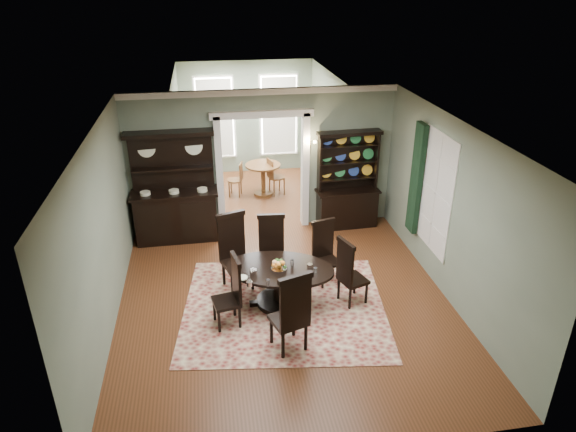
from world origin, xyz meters
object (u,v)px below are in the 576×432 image
dining_table (280,279)px  parlor_table (263,175)px  sideboard (175,203)px  welsh_dresser (347,193)px

dining_table → parlor_table: 4.69m
sideboard → welsh_dresser: (3.61, 0.04, -0.03)m
welsh_dresser → parlor_table: size_ratio=2.45×
dining_table → welsh_dresser: size_ratio=0.98×
welsh_dresser → dining_table: bearing=-126.8°
sideboard → parlor_table: size_ratio=2.64×
sideboard → welsh_dresser: sideboard is taller
dining_table → parlor_table: parlor_table is taller
sideboard → parlor_table: sideboard is taller
sideboard → dining_table: bearing=-57.4°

